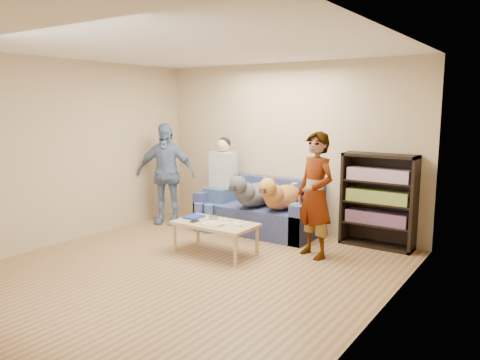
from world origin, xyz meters
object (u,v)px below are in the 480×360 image
Objects in this scene: person_seated at (220,179)px; dog_gray at (253,193)px; dog_tan at (280,196)px; coffee_table at (215,226)px; bookshelf at (379,199)px; notebook_blue at (194,217)px; person_standing_left at (165,174)px; camera_silver at (213,218)px; person_standing_right at (315,195)px; sofa at (259,213)px.

dog_gray is at bearing -7.39° from person_seated.
dog_tan reaches higher than coffee_table.
dog_gray is 0.96× the size of bookshelf.
coffee_table is at bearing -7.13° from notebook_blue.
person_standing_left is 15.16× the size of camera_silver.
bookshelf is at bearing 15.83° from dog_tan.
camera_silver reaches higher than notebook_blue.
person_standing_left is (-2.81, 0.22, 0.02)m from person_standing_right.
bookshelf is (1.68, 1.52, 0.31)m from coffee_table.
camera_silver is at bearing -142.21° from bookshelf.
person_standing_right is at bearing -27.84° from sofa.
notebook_blue is at bearing -136.12° from person_standing_right.
dog_tan is at bearing 65.44° from camera_silver.
person_standing_right is at bearing 20.20° from notebook_blue.
person_standing_right is at bearing -120.84° from bookshelf.
person_standing_right is 6.26× the size of notebook_blue.
person_seated is 1.13× the size of bookshelf.
person_seated is at bearing 122.58° from camera_silver.
camera_silver is at bearing 14.04° from notebook_blue.
dog_gray reaches higher than coffee_table.
coffee_table is (-1.15, -0.62, -0.44)m from person_standing_right.
person_standing_right is 0.86× the size of sofa.
person_seated is at bearing 179.04° from dog_tan.
dog_gray is at bearing 88.07° from camera_silver.
person_standing_left is at bearing 147.86° from notebook_blue.
notebook_blue is 2.36× the size of camera_silver.
camera_silver is 0.10× the size of coffee_table.
person_seated reaches higher than dog_gray.
person_standing_left is 1.14× the size of person_seated.
camera_silver is 0.09× the size of dog_tan.
notebook_blue is at bearing -58.99° from person_standing_left.
sofa is 1.52× the size of dog_gray.
person_standing_left is 1.54m from notebook_blue.
bookshelf is at bearing 35.18° from notebook_blue.
camera_silver is 0.07× the size of person_seated.
bookshelf is at bearing 8.31° from person_seated.
sofa is at bearing 10.72° from person_seated.
person_standing_right reaches higher than dog_gray.
dog_gray reaches higher than notebook_blue.
person_standing_left is 1.28× the size of bookshelf.
sofa is 1.86m from bookshelf.
notebook_blue is 1.28m from sofa.
dog_gray reaches higher than dog_tan.
notebook_blue is at bearing -107.03° from dog_gray.
dog_tan is 1.22m from coffee_table.
notebook_blue is at bearing -144.82° from bookshelf.
coffee_table is at bearing -55.92° from person_seated.
person_standing_left is 6.41× the size of notebook_blue.
person_standing_left is 3.42m from bookshelf.
dog_tan is 1.06× the size of coffee_table.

